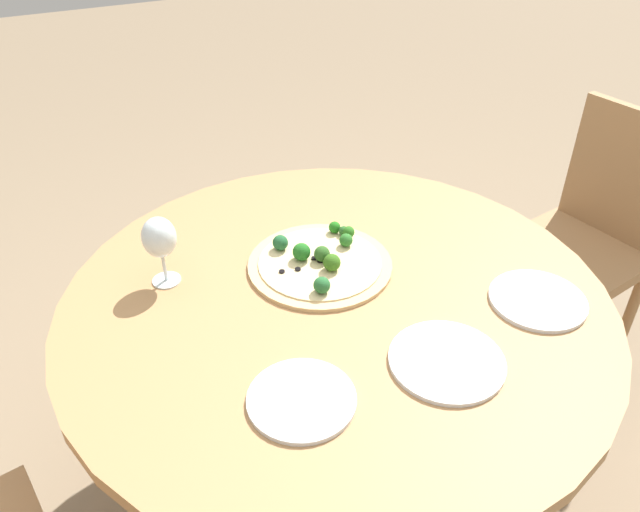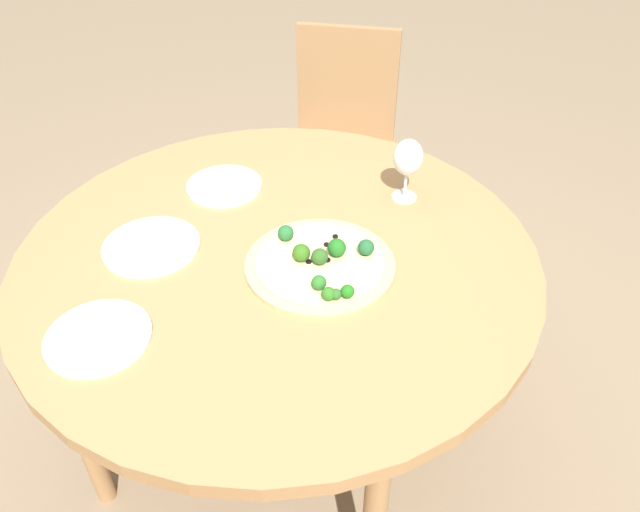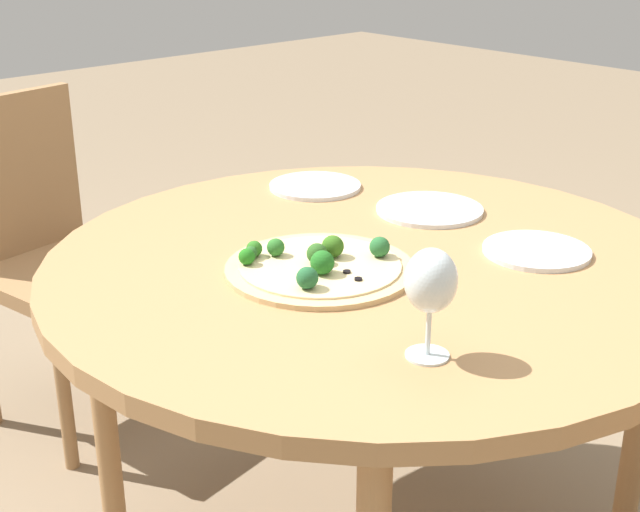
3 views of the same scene
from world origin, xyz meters
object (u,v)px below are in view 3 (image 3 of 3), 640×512
Objects in this scene: wine_glass at (431,283)px; plate_far at (537,251)px; plate_near at (315,186)px; plate_side at (429,209)px; pizza at (319,265)px; chair at (50,250)px.

plate_far is at bearing 15.76° from wine_glass.
plate_near and plate_side have the same top height.
pizza is at bearing -168.25° from plate_side.
plate_far is at bearing -30.38° from pizza.
plate_far is (0.37, -0.22, -0.01)m from pizza.
chair is 1.04m from pizza.
chair is 4.14× the size of plate_near.
plate_side is (0.46, -0.92, 0.24)m from chair.
plate_side is at bearing 40.62° from wine_glass.
wine_glass is 0.80× the size of plate_near.
chair is 5.19× the size of wine_glass.
plate_near is at bearing 103.19° from plate_side.
plate_side is (0.07, -0.30, 0.00)m from plate_near.
wine_glass is at bearing -106.11° from pizza.
pizza is at bearing 73.89° from wine_glass.
wine_glass is at bearing -120.94° from plate_near.
pizza is 0.41m from plate_side.
plate_far is at bearing -80.53° from chair.
wine_glass is 0.86m from plate_near.
pizza is 1.50× the size of plate_side.
plate_far and plate_side have the same top height.
plate_side is (0.41, 0.08, -0.01)m from pizza.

